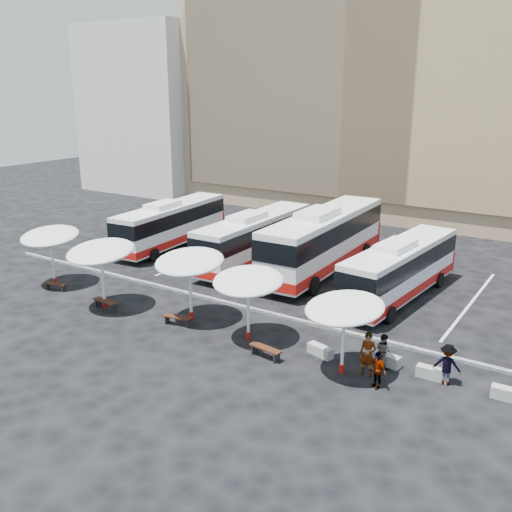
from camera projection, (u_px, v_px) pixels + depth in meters
The scene contains 26 objects.
ground at pixel (211, 304), 31.47m from camera, with size 120.00×120.00×0.00m, color black.
sandstone_building at pixel (414, 74), 53.45m from camera, with size 42.00×18.25×29.60m.
apartment_block at pixel (164, 109), 65.99m from camera, with size 14.00×14.00×18.00m, color silver.
curb_divider at pixel (217, 300), 31.85m from camera, with size 34.00×0.25×0.15m, color black.
bay_lines at pixel (284, 267), 37.90m from camera, with size 24.15×12.00×0.01m.
bus_0 at pixel (171, 223), 42.31m from camera, with size 3.24×11.25×3.52m.
bus_1 at pixel (255, 237), 38.15m from camera, with size 2.84×11.49×3.64m.
bus_2 at pixel (324, 238), 36.65m from camera, with size 3.43×13.43×4.23m.
bus_3 at pixel (401, 268), 31.93m from camera, with size 3.23×11.13×3.48m.
sunshade_0 at pixel (50, 236), 33.81m from camera, with size 4.38×4.41×3.55m.
sunshade_1 at pixel (100, 252), 30.15m from camera, with size 3.93×3.97×3.72m.
sunshade_2 at pixel (190, 262), 28.58m from camera, with size 3.96×3.99×3.66m.
sunshade_3 at pixel (248, 281), 26.30m from camera, with size 3.97×4.00×3.45m.
sunshade_4 at pixel (345, 308), 23.16m from camera, with size 4.33×4.35×3.42m.
wood_bench_0 at pixel (56, 285), 33.56m from camera, with size 1.45×0.71×0.43m.
wood_bench_1 at pixel (105, 303), 30.69m from camera, with size 1.65×0.57×0.50m.
wood_bench_2 at pixel (178, 318), 28.66m from camera, with size 1.57×0.69×0.47m.
wood_bench_3 at pixel (266, 350), 25.21m from camera, with size 1.65×0.66×0.49m.
conc_bench_0 at pixel (320, 351), 25.44m from camera, with size 1.25×0.42×0.47m, color gray.
conc_bench_1 at pixel (386, 359), 24.63m from camera, with size 1.34×0.45×0.50m, color gray.
conc_bench_2 at pixel (432, 373), 23.44m from camera, with size 1.28×0.43×0.48m, color gray.
conc_bench_3 at pixel (509, 394), 21.84m from camera, with size 1.28×0.43×0.48m, color gray.
passenger_0 at pixel (368, 354), 23.49m from camera, with size 0.70×0.46×1.92m, color black.
passenger_1 at pixel (383, 351), 24.23m from camera, with size 0.75×0.58×1.54m, color black.
passenger_2 at pixel (377, 370), 22.61m from camera, with size 0.91×0.38×1.55m, color black.
passenger_3 at pixel (447, 364), 22.85m from camera, with size 1.12×0.64×1.73m, color black.
Camera 1 is at (18.08, -23.29, 11.60)m, focal length 40.00 mm.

